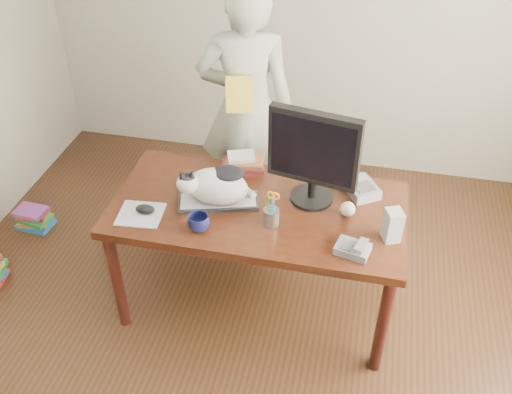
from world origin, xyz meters
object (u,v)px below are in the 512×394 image
object	(u,v)px
coffee_mug	(199,223)
phone	(353,248)
cat	(215,185)
book_stack	(244,163)
baseball	(348,209)
desk	(261,218)
monitor	(314,154)
book_pile_b	(34,218)
person	(246,108)
pen_cup	(271,215)
mouse	(145,209)
calculator	(361,188)
speaker	(393,225)
keyboard	(218,202)

from	to	relation	value
coffee_mug	phone	world-z (taller)	coffee_mug
cat	book_stack	size ratio (longest dim) A/B	1.51
baseball	phone	bearing A→B (deg)	-79.01
desk	monitor	distance (m)	0.53
desk	book_pile_b	size ratio (longest dim) A/B	6.20
coffee_mug	baseball	bearing A→B (deg)	21.08
book_stack	person	bearing A→B (deg)	89.71
phone	book_stack	bearing A→B (deg)	153.18
phone	baseball	world-z (taller)	baseball
phone	person	distance (m)	1.37
book_pile_b	cat	bearing A→B (deg)	-14.33
desk	pen_cup	distance (m)	0.31
desk	book_stack	distance (m)	0.36
mouse	calculator	world-z (taller)	calculator
cat	speaker	xyz separation A→B (m)	(0.94, -0.08, -0.04)
phone	coffee_mug	bearing A→B (deg)	-166.62
phone	book_pile_b	world-z (taller)	phone
pen_cup	phone	world-z (taller)	pen_cup
pen_cup	book_pile_b	bearing A→B (deg)	165.20
book_stack	calculator	distance (m)	0.70
mouse	person	xyz separation A→B (m)	(0.31, 1.04, 0.09)
monitor	book_pile_b	world-z (taller)	monitor
mouse	book_stack	world-z (taller)	book_stack
speaker	pen_cup	bearing A→B (deg)	159.66
desk	calculator	bearing A→B (deg)	17.06
mouse	person	size ratio (longest dim) A/B	0.07
monitor	pen_cup	bearing A→B (deg)	-115.17
speaker	cat	bearing A→B (deg)	153.08
mouse	desk	bearing A→B (deg)	19.32
cat	baseball	bearing A→B (deg)	-11.25
desk	speaker	bearing A→B (deg)	-15.11
desk	speaker	size ratio (longest dim) A/B	9.05
calculator	keyboard	bearing A→B (deg)	167.03
desk	calculator	xyz separation A→B (m)	(0.54, 0.16, 0.18)
mouse	phone	distance (m)	1.12
pen_cup	book_pile_b	world-z (taller)	pen_cup
monitor	phone	distance (m)	0.53
baseball	book_pile_b	bearing A→B (deg)	171.70
phone	mouse	bearing A→B (deg)	-170.11
cat	calculator	xyz separation A→B (m)	(0.77, 0.27, -0.10)
cat	coffee_mug	xyz separation A→B (m)	(-0.03, -0.22, -0.08)
book_pile_b	book_stack	bearing A→B (deg)	-0.55
cat	phone	bearing A→B (deg)	-32.50
baseball	book_stack	distance (m)	0.71
cat	phone	world-z (taller)	cat
person	phone	bearing A→B (deg)	113.26
phone	person	world-z (taller)	person
pen_cup	speaker	bearing A→B (deg)	1.53
book_stack	monitor	bearing A→B (deg)	-39.89
pen_cup	speaker	world-z (taller)	pen_cup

